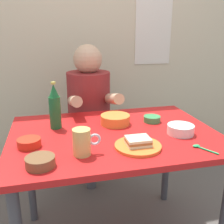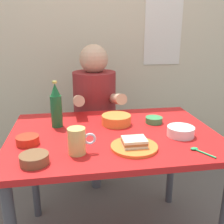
{
  "view_description": "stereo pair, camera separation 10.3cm",
  "coord_description": "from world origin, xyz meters",
  "px_view_note": "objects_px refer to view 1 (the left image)",
  "views": [
    {
      "loc": [
        -0.32,
        -1.26,
        1.27
      ],
      "look_at": [
        0.0,
        0.05,
        0.84
      ],
      "focal_mm": 41.83,
      "sensor_mm": 36.0,
      "label": 1
    },
    {
      "loc": [
        -0.22,
        -1.28,
        1.27
      ],
      "look_at": [
        0.0,
        0.05,
        0.84
      ],
      "focal_mm": 41.83,
      "sensor_mm": 36.0,
      "label": 2
    }
  ],
  "objects_px": {
    "dining_table": "(114,148)",
    "beer_bottle": "(55,108)",
    "sauce_bowl_chili": "(29,142)",
    "stool": "(90,149)",
    "beer_mug": "(82,142)",
    "plate_orange": "(138,146)",
    "sandwich": "(138,141)",
    "person_seated": "(89,100)"
  },
  "relations": [
    {
      "from": "beer_mug",
      "to": "dining_table",
      "type": "bearing_deg",
      "value": 47.6
    },
    {
      "from": "dining_table",
      "to": "sandwich",
      "type": "height_order",
      "value": "sandwich"
    },
    {
      "from": "person_seated",
      "to": "beer_mug",
      "type": "relative_size",
      "value": 5.71
    },
    {
      "from": "beer_mug",
      "to": "sauce_bowl_chili",
      "type": "height_order",
      "value": "beer_mug"
    },
    {
      "from": "plate_orange",
      "to": "beer_mug",
      "type": "xyz_separation_m",
      "value": [
        -0.26,
        -0.01,
        0.05
      ]
    },
    {
      "from": "sandwich",
      "to": "beer_bottle",
      "type": "height_order",
      "value": "beer_bottle"
    },
    {
      "from": "sandwich",
      "to": "beer_bottle",
      "type": "distance_m",
      "value": 0.51
    },
    {
      "from": "dining_table",
      "to": "sauce_bowl_chili",
      "type": "bearing_deg",
      "value": -169.69
    },
    {
      "from": "person_seated",
      "to": "sauce_bowl_chili",
      "type": "xyz_separation_m",
      "value": [
        -0.39,
        -0.7,
        -0.0
      ]
    },
    {
      "from": "person_seated",
      "to": "sandwich",
      "type": "height_order",
      "value": "person_seated"
    },
    {
      "from": "person_seated",
      "to": "beer_mug",
      "type": "distance_m",
      "value": 0.85
    },
    {
      "from": "person_seated",
      "to": "sandwich",
      "type": "bearing_deg",
      "value": -82.88
    },
    {
      "from": "stool",
      "to": "sandwich",
      "type": "height_order",
      "value": "sandwich"
    },
    {
      "from": "plate_orange",
      "to": "sandwich",
      "type": "xyz_separation_m",
      "value": [
        0.0,
        0.0,
        0.02
      ]
    },
    {
      "from": "sauce_bowl_chili",
      "to": "sandwich",
      "type": "bearing_deg",
      "value": -14.47
    },
    {
      "from": "stool",
      "to": "person_seated",
      "type": "height_order",
      "value": "person_seated"
    },
    {
      "from": "beer_mug",
      "to": "person_seated",
      "type": "bearing_deg",
      "value": 79.28
    },
    {
      "from": "stool",
      "to": "sauce_bowl_chili",
      "type": "height_order",
      "value": "sauce_bowl_chili"
    },
    {
      "from": "beer_mug",
      "to": "plate_orange",
      "type": "bearing_deg",
      "value": 2.28
    },
    {
      "from": "stool",
      "to": "sauce_bowl_chili",
      "type": "distance_m",
      "value": 0.91
    },
    {
      "from": "dining_table",
      "to": "plate_orange",
      "type": "distance_m",
      "value": 0.24
    },
    {
      "from": "beer_mug",
      "to": "sauce_bowl_chili",
      "type": "xyz_separation_m",
      "value": [
        -0.23,
        0.14,
        -0.04
      ]
    },
    {
      "from": "dining_table",
      "to": "plate_orange",
      "type": "height_order",
      "value": "plate_orange"
    },
    {
      "from": "beer_mug",
      "to": "sandwich",
      "type": "bearing_deg",
      "value": 2.28
    },
    {
      "from": "dining_table",
      "to": "stool",
      "type": "bearing_deg",
      "value": 93.63
    },
    {
      "from": "plate_orange",
      "to": "sauce_bowl_chili",
      "type": "height_order",
      "value": "sauce_bowl_chili"
    },
    {
      "from": "beer_bottle",
      "to": "dining_table",
      "type": "bearing_deg",
      "value": -25.61
    },
    {
      "from": "sandwich",
      "to": "beer_mug",
      "type": "xyz_separation_m",
      "value": [
        -0.26,
        -0.01,
        0.03
      ]
    },
    {
      "from": "person_seated",
      "to": "sandwich",
      "type": "distance_m",
      "value": 0.83
    },
    {
      "from": "sauce_bowl_chili",
      "to": "stool",
      "type": "bearing_deg",
      "value": 60.99
    },
    {
      "from": "sauce_bowl_chili",
      "to": "beer_mug",
      "type": "bearing_deg",
      "value": -30.52
    },
    {
      "from": "dining_table",
      "to": "sauce_bowl_chili",
      "type": "relative_size",
      "value": 10.0
    },
    {
      "from": "dining_table",
      "to": "beer_bottle",
      "type": "height_order",
      "value": "beer_bottle"
    },
    {
      "from": "sandwich",
      "to": "sauce_bowl_chili",
      "type": "relative_size",
      "value": 1.0
    },
    {
      "from": "dining_table",
      "to": "beer_bottle",
      "type": "bearing_deg",
      "value": 154.39
    },
    {
      "from": "person_seated",
      "to": "beer_bottle",
      "type": "relative_size",
      "value": 2.75
    },
    {
      "from": "beer_bottle",
      "to": "person_seated",
      "type": "bearing_deg",
      "value": 61.18
    },
    {
      "from": "sandwich",
      "to": "beer_bottle",
      "type": "xyz_separation_m",
      "value": [
        -0.36,
        0.35,
        0.09
      ]
    },
    {
      "from": "sandwich",
      "to": "dining_table",
      "type": "bearing_deg",
      "value": 106.96
    },
    {
      "from": "beer_mug",
      "to": "beer_bottle",
      "type": "distance_m",
      "value": 0.38
    },
    {
      "from": "sandwich",
      "to": "stool",
      "type": "bearing_deg",
      "value": 97.02
    },
    {
      "from": "stool",
      "to": "sauce_bowl_chili",
      "type": "relative_size",
      "value": 4.09
    }
  ]
}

